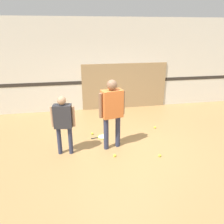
% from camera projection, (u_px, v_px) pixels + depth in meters
% --- Properties ---
extents(ground_plane, '(16.00, 16.00, 0.00)m').
position_uv_depth(ground_plane, '(122.00, 150.00, 5.42)').
color(ground_plane, '#A87F4C').
extents(wall_back, '(16.00, 0.07, 3.20)m').
position_uv_depth(wall_back, '(103.00, 66.00, 7.73)').
color(wall_back, silver).
rests_on(wall_back, ground_plane).
extents(wall_panel, '(3.14, 0.05, 1.67)m').
position_uv_depth(wall_panel, '(125.00, 86.00, 8.07)').
color(wall_panel, '#9E7F56').
rests_on(wall_panel, ground_plane).
extents(person_instructor, '(0.64, 0.38, 1.74)m').
position_uv_depth(person_instructor, '(112.00, 107.00, 5.17)').
color(person_instructor, '#2D334C').
rests_on(person_instructor, ground_plane).
extents(person_student_left, '(0.54, 0.27, 1.44)m').
position_uv_depth(person_student_left, '(63.00, 119.00, 4.97)').
color(person_student_left, '#2D334C').
rests_on(person_student_left, ground_plane).
extents(racket_spare_on_floor, '(0.52, 0.36, 0.03)m').
position_uv_depth(racket_spare_on_floor, '(102.00, 137.00, 6.07)').
color(racket_spare_on_floor, '#C6D838').
rests_on(racket_spare_on_floor, ground_plane).
extents(tennis_ball_near_instructor, '(0.07, 0.07, 0.07)m').
position_uv_depth(tennis_ball_near_instructor, '(115.00, 155.00, 5.12)').
color(tennis_ball_near_instructor, '#CCE038').
rests_on(tennis_ball_near_instructor, ground_plane).
extents(tennis_ball_by_spare_racket, '(0.07, 0.07, 0.07)m').
position_uv_depth(tennis_ball_by_spare_racket, '(92.00, 134.00, 6.19)').
color(tennis_ball_by_spare_racket, '#CCE038').
rests_on(tennis_ball_by_spare_racket, ground_plane).
extents(tennis_ball_stray_left, '(0.07, 0.07, 0.07)m').
position_uv_depth(tennis_ball_stray_left, '(160.00, 155.00, 5.12)').
color(tennis_ball_stray_left, '#CCE038').
rests_on(tennis_ball_stray_left, ground_plane).
extents(tennis_ball_stray_right, '(0.07, 0.07, 0.07)m').
position_uv_depth(tennis_ball_stray_right, '(155.00, 127.00, 6.59)').
color(tennis_ball_stray_right, '#CCE038').
rests_on(tennis_ball_stray_right, ground_plane).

